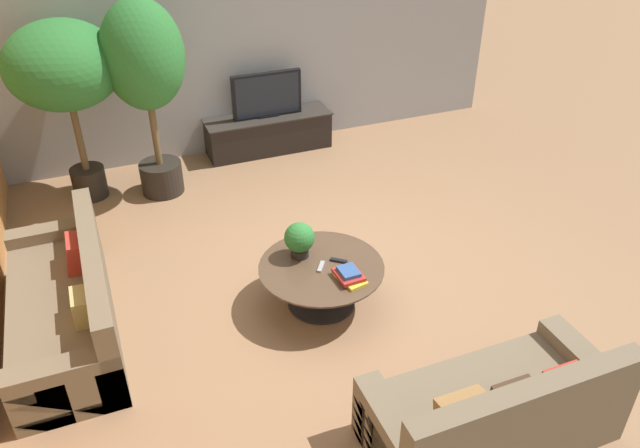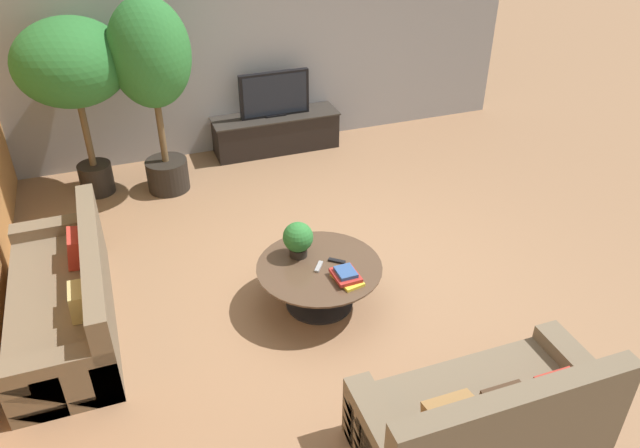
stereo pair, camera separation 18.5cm
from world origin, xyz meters
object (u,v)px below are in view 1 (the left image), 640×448
Objects in this scene: television at (267,95)px; couch_by_wall at (67,307)px; potted_palm_corner at (145,67)px; media_console at (269,133)px; potted_plant_tabletop at (299,239)px; coffee_table at (321,277)px; potted_palm_tall at (64,70)px; couch_near_entry at (494,412)px.

couch_by_wall is (-2.79, -2.88, -0.53)m from television.
television is 1.87m from potted_palm_corner.
television is at bearing -90.00° from media_console.
television is 2.72× the size of potted_plant_tabletop.
potted_plant_tabletop is (-0.69, -3.12, 0.36)m from media_console.
coffee_table is at bearing -69.56° from potted_palm_corner.
potted_palm_tall is 0.91× the size of potted_palm_corner.
potted_palm_corner is (1.20, 2.26, 1.30)m from couch_by_wall.
media_console is 0.54m from television.
media_console is 1.49× the size of coffee_table.
potted_palm_tall is 6.10× the size of potted_plant_tabletop.
potted_palm_corner reaches higher than coffee_table.
media_console is 2.15m from potted_palm_corner.
coffee_table is (-0.57, -3.34, -0.50)m from television.
television reaches higher than couch_by_wall.
potted_plant_tabletop reaches higher than coffee_table.
coffee_table is 0.53× the size of couch_by_wall.
potted_palm_tall is 0.86m from potted_palm_corner.
coffee_table is (-0.57, -3.35, 0.05)m from media_console.
couch_near_entry is (0.57, -1.91, -0.02)m from coffee_table.
potted_palm_corner is 2.82m from potted_plant_tabletop.
television is 0.45× the size of potted_palm_tall.
media_console is at bearing 77.48° from potted_plant_tabletop.
television is 5.28m from couch_near_entry.
coffee_table is 2.27m from couch_by_wall.
couch_near_entry is at bearing -71.11° from potted_palm_corner.
potted_palm_tall reaches higher than potted_plant_tabletop.
couch_near_entry is (2.79, -2.38, 0.00)m from couch_by_wall.
potted_palm_corner is (0.84, -0.22, -0.01)m from potted_palm_tall.
potted_palm_tall is (-1.85, 2.94, 1.28)m from coffee_table.
potted_palm_corner is at bearing -158.58° from television.
media_console is 3.39m from coffee_table.
potted_palm_tall reaches higher than coffee_table.
couch_by_wall is (-2.22, 0.47, -0.03)m from coffee_table.
media_console is 0.74× the size of potted_palm_corner.
television is at bearing 135.91° from couch_by_wall.
television is at bearing 77.48° from potted_plant_tabletop.
coffee_table is 3.17m from potted_palm_corner.
couch_near_entry is at bearing -71.91° from potted_plant_tabletop.
potted_plant_tabletop is at bearing -102.52° from television.
coffee_table is 1.99m from couch_near_entry.
couch_by_wall is 3.67m from couch_near_entry.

